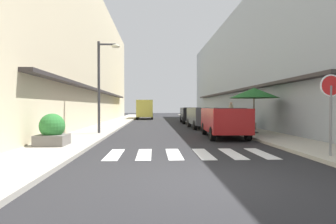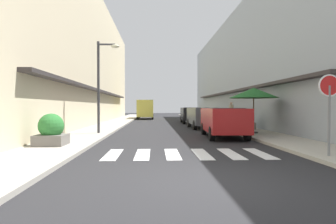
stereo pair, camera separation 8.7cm
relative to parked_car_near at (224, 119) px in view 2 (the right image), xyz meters
name	(u,v)px [view 2 (the right image)]	position (x,y,z in m)	size (l,w,h in m)	color
ground_plane	(168,126)	(-2.37, 9.18, -0.92)	(95.89, 95.89, 0.00)	#232326
sidewalk_left	(111,125)	(-6.94, 9.18, -0.86)	(2.30, 61.02, 0.12)	#9E998E
sidewalk_right	(223,125)	(2.20, 9.18, -0.86)	(2.30, 61.02, 0.12)	#ADA899
building_row_left	(69,58)	(-10.58, 10.36, 4.69)	(5.50, 41.23, 11.24)	beige
building_row_right	(262,68)	(5.84, 10.36, 3.95)	(5.50, 41.23, 9.75)	#939EA8
crosswalk	(187,154)	(-2.37, -4.86, -0.92)	(5.20, 2.20, 0.01)	silver
parked_car_near	(224,119)	(0.00, 0.00, 0.00)	(1.98, 4.47, 1.47)	maroon
parked_car_mid	(203,115)	(0.00, 5.99, 0.00)	(1.89, 4.19, 1.47)	#4C5156
parked_car_far	(191,113)	(0.00, 12.62, 0.00)	(1.92, 4.52, 1.47)	black
delivery_van	(145,108)	(-4.59, 22.00, 0.48)	(2.05, 5.42, 2.37)	#D8CC4C
round_street_sign	(329,94)	(1.59, -6.04, 0.98)	(0.65, 0.07, 2.34)	slate
street_lamp	(102,77)	(-6.22, 1.47, 2.23)	(1.19, 0.28, 4.90)	#38383D
cafe_umbrella	(254,93)	(1.90, 1.10, 1.34)	(2.62, 2.62, 2.43)	#262626
planter_corner	(51,131)	(-7.20, -3.36, -0.28)	(1.06, 1.06, 1.16)	slate
planter_midblock	(246,121)	(2.34, 3.64, -0.26)	(0.93, 0.93, 1.16)	slate
planter_far	(226,118)	(2.26, 8.45, -0.31)	(1.01, 1.01, 1.12)	slate
pedestrian_walking_near	(231,112)	(2.78, 8.86, 0.15)	(0.34, 0.34, 1.80)	#282B33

